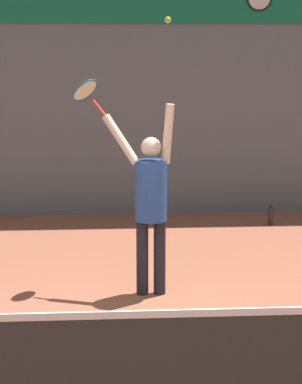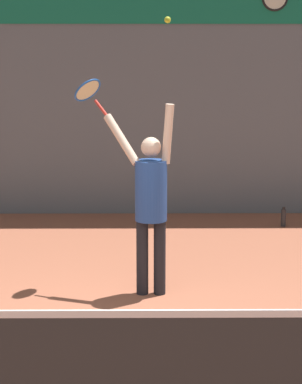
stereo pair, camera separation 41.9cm
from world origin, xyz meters
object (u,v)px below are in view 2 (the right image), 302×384
tennis_ball (168,20)px  tennis_racket (89,92)px  tennis_player (150,198)px  water_bottle (283,217)px

tennis_ball → tennis_racket: bearing=150.1°
tennis_racket → tennis_ball: size_ratio=6.69×
tennis_player → water_bottle: 3.75m
tennis_player → water_bottle: bearing=55.7°
tennis_player → water_bottle: size_ratio=6.91×
tennis_racket → water_bottle: size_ratio=1.48×
tennis_player → water_bottle: (2.04, 3.00, -0.93)m
tennis_player → tennis_ball: tennis_ball is taller
tennis_player → tennis_racket: 1.37m
tennis_racket → tennis_ball: bearing=-29.9°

